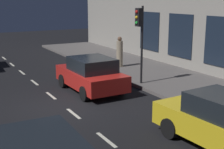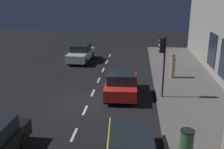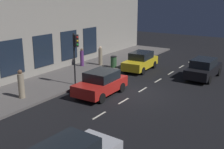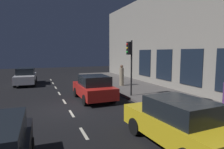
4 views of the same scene
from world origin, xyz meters
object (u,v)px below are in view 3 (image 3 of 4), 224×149
at_px(parked_car_0, 204,68).
at_px(pedestrian_1, 100,56).
at_px(pedestrian_2, 21,85).
at_px(trash_bin, 114,62).
at_px(parked_car_3, 101,83).
at_px(pedestrian_0, 82,58).
at_px(traffic_light, 75,47).
at_px(parked_car_2, 140,61).

relative_size(parked_car_0, pedestrian_1, 2.51).
height_order(pedestrian_2, trash_bin, pedestrian_2).
distance_m(parked_car_0, parked_car_3, 8.80).
height_order(parked_car_3, pedestrian_2, pedestrian_2).
bearing_deg(pedestrian_0, pedestrian_1, 20.15).
height_order(parked_car_0, trash_bin, parked_car_0).
xyz_separation_m(parked_car_0, pedestrian_2, (8.12, 11.02, 0.20)).
bearing_deg(pedestrian_2, traffic_light, -72.16).
bearing_deg(traffic_light, trash_bin, -84.34).
height_order(traffic_light, pedestrian_2, traffic_light).
xyz_separation_m(parked_car_0, pedestrian_0, (10.18, 2.52, 0.10)).
bearing_deg(parked_car_0, parked_car_2, -173.76).
xyz_separation_m(parked_car_3, pedestrian_1, (4.44, -6.23, 0.16)).
distance_m(parked_car_3, trash_bin, 6.81).
relative_size(traffic_light, pedestrian_0, 2.30).
relative_size(parked_car_0, pedestrian_2, 2.40).
relative_size(parked_car_3, pedestrian_1, 2.29).
relative_size(parked_car_0, trash_bin, 4.37).
bearing_deg(pedestrian_2, pedestrian_0, -41.66).
bearing_deg(parked_car_2, pedestrian_1, 9.56).
relative_size(traffic_light, pedestrian_1, 2.13).
bearing_deg(pedestrian_0, trash_bin, -3.22).
height_order(parked_car_2, pedestrian_2, pedestrian_2).
bearing_deg(parked_car_0, pedestrian_0, -164.59).
bearing_deg(trash_bin, traffic_light, 95.66).
distance_m(parked_car_2, trash_bin, 2.38).
bearing_deg(parked_car_2, parked_car_0, -178.61).
bearing_deg(pedestrian_2, trash_bin, -58.86).
distance_m(traffic_light, parked_car_2, 7.21).
bearing_deg(parked_car_2, parked_car_3, 92.84).
xyz_separation_m(parked_car_2, trash_bin, (2.18, 0.94, -0.14)).
bearing_deg(parked_car_2, traffic_light, 73.15).
distance_m(traffic_light, parked_car_3, 3.19).
relative_size(traffic_light, parked_car_2, 0.88).
bearing_deg(trash_bin, pedestrian_0, 23.19).
xyz_separation_m(pedestrian_0, pedestrian_1, (-1.17, -1.24, 0.06)).
bearing_deg(parked_car_0, pedestrian_1, -170.39).
relative_size(parked_car_3, trash_bin, 3.99).
distance_m(traffic_light, pedestrian_1, 6.51).
distance_m(traffic_light, pedestrian_2, 4.47).
height_order(pedestrian_0, pedestrian_1, pedestrian_1).
relative_size(pedestrian_1, pedestrian_2, 0.95).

